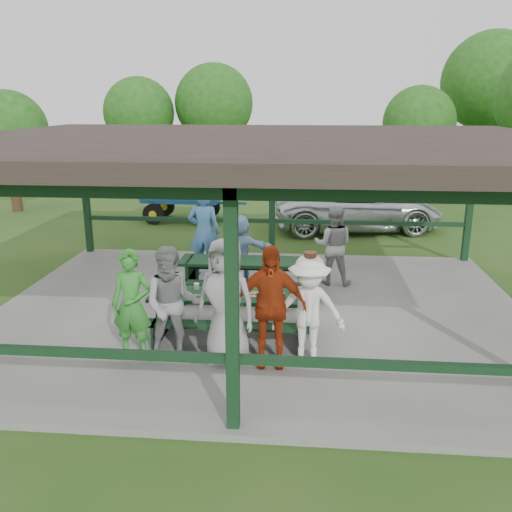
# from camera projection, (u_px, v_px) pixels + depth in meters

# --- Properties ---
(ground) EXTENTS (90.00, 90.00, 0.00)m
(ground) POSITION_uv_depth(u_px,v_px,m) (259.00, 315.00, 10.28)
(ground) COLOR #244A17
(ground) RESTS_ON ground
(concrete_slab) EXTENTS (10.00, 8.00, 0.10)m
(concrete_slab) POSITION_uv_depth(u_px,v_px,m) (259.00, 313.00, 10.27)
(concrete_slab) COLOR slate
(concrete_slab) RESTS_ON ground
(pavilion_structure) EXTENTS (10.60, 8.60, 3.24)m
(pavilion_structure) POSITION_uv_depth(u_px,v_px,m) (260.00, 146.00, 9.41)
(pavilion_structure) COLOR black
(pavilion_structure) RESTS_ON concrete_slab
(picnic_table_near) EXTENTS (2.70, 1.39, 0.75)m
(picnic_table_near) POSITION_uv_depth(u_px,v_px,m) (232.00, 310.00, 9.01)
(picnic_table_near) COLOR black
(picnic_table_near) RESTS_ON concrete_slab
(picnic_table_far) EXTENTS (2.73, 1.39, 0.75)m
(picnic_table_far) POSITION_uv_depth(u_px,v_px,m) (248.00, 273.00, 10.91)
(picnic_table_far) COLOR black
(picnic_table_far) RESTS_ON concrete_slab
(table_setting) EXTENTS (2.32, 0.45, 0.10)m
(table_setting) POSITION_uv_depth(u_px,v_px,m) (241.00, 292.00, 8.93)
(table_setting) COLOR white
(table_setting) RESTS_ON picnic_table_near
(contestant_green) EXTENTS (0.66, 0.46, 1.72)m
(contestant_green) POSITION_uv_depth(u_px,v_px,m) (132.00, 305.00, 8.16)
(contestant_green) COLOR #348E2F
(contestant_green) RESTS_ON concrete_slab
(contestant_grey_left) EXTENTS (0.98, 0.82, 1.79)m
(contestant_grey_left) POSITION_uv_depth(u_px,v_px,m) (172.00, 305.00, 8.06)
(contestant_grey_left) COLOR gray
(contestant_grey_left) RESTS_ON concrete_slab
(contestant_grey_mid) EXTENTS (1.08, 0.86, 1.93)m
(contestant_grey_mid) POSITION_uv_depth(u_px,v_px,m) (226.00, 301.00, 8.01)
(contestant_grey_mid) COLOR gray
(contestant_grey_mid) RESTS_ON concrete_slab
(contestant_red) EXTENTS (1.09, 0.47, 1.85)m
(contestant_red) POSITION_uv_depth(u_px,v_px,m) (269.00, 306.00, 7.94)
(contestant_red) COLOR #9D2F10
(contestant_red) RESTS_ON concrete_slab
(contestant_white_fedora) EXTENTS (1.11, 0.67, 1.73)m
(contestant_white_fedora) POSITION_uv_depth(u_px,v_px,m) (309.00, 310.00, 8.01)
(contestant_white_fedora) COLOR white
(contestant_white_fedora) RESTS_ON concrete_slab
(spectator_lblue) EXTENTS (1.44, 0.61, 1.51)m
(spectator_lblue) POSITION_uv_depth(u_px,v_px,m) (240.00, 249.00, 11.65)
(spectator_lblue) COLOR #94B5E6
(spectator_lblue) RESTS_ON concrete_slab
(spectator_blue) EXTENTS (0.73, 0.48, 1.98)m
(spectator_blue) POSITION_uv_depth(u_px,v_px,m) (204.00, 232.00, 12.10)
(spectator_blue) COLOR #467CB6
(spectator_blue) RESTS_ON concrete_slab
(spectator_grey) EXTENTS (0.91, 0.75, 1.72)m
(spectator_grey) POSITION_uv_depth(u_px,v_px,m) (333.00, 245.00, 11.55)
(spectator_grey) COLOR gray
(spectator_grey) RESTS_ON concrete_slab
(pickup_truck) EXTENTS (5.55, 3.24, 1.45)m
(pickup_truck) POSITION_uv_depth(u_px,v_px,m) (357.00, 207.00, 16.92)
(pickup_truck) COLOR silver
(pickup_truck) RESTS_ON ground
(farm_trailer) EXTENTS (3.50, 1.60, 1.22)m
(farm_trailer) POSITION_uv_depth(u_px,v_px,m) (182.00, 203.00, 18.22)
(farm_trailer) COLOR #1A4E93
(farm_trailer) RESTS_ON ground
(tree_far_left) EXTENTS (3.19, 3.19, 4.99)m
(tree_far_left) POSITION_uv_depth(u_px,v_px,m) (139.00, 113.00, 24.65)
(tree_far_left) COLOR #311F13
(tree_far_left) RESTS_ON ground
(tree_left) EXTENTS (3.58, 3.58, 5.59)m
(tree_left) POSITION_uv_depth(u_px,v_px,m) (214.00, 104.00, 24.82)
(tree_left) COLOR #311F13
(tree_left) RESTS_ON ground
(tree_mid) EXTENTS (2.90, 2.90, 4.53)m
(tree_mid) POSITION_uv_depth(u_px,v_px,m) (419.00, 123.00, 21.83)
(tree_mid) COLOR #311F13
(tree_mid) RESTS_ON ground
(tree_edge_left) EXTENTS (2.76, 2.76, 4.31)m
(tree_edge_left) POSITION_uv_depth(u_px,v_px,m) (8.00, 130.00, 19.14)
(tree_edge_left) COLOR #311F13
(tree_edge_left) RESTS_ON ground
(tree_far_right) EXTENTS (4.50, 4.50, 7.02)m
(tree_far_right) POSITION_uv_depth(u_px,v_px,m) (491.00, 81.00, 24.83)
(tree_far_right) COLOR #311F13
(tree_far_right) RESTS_ON ground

